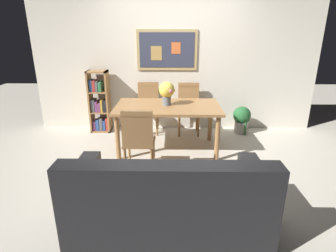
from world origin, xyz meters
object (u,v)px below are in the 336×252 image
object	(u,v)px
dining_chair_far_left	(148,104)
leather_couch	(168,203)
dining_chair_near_left	(138,137)
bookshelf	(100,105)
dining_chair_far_right	(189,104)
flower_vase	(167,91)
potted_ivy	(242,119)
dining_table	(168,111)

from	to	relation	value
dining_chair_far_left	leather_couch	size ratio (longest dim) A/B	0.51
dining_chair_near_left	bookshelf	world-z (taller)	bookshelf
dining_chair_far_left	dining_chair_far_right	size ratio (longest dim) A/B	1.00
dining_chair_near_left	bookshelf	xyz separation A→B (m)	(-0.92, 1.67, -0.03)
bookshelf	flower_vase	size ratio (longest dim) A/B	3.16
leather_couch	bookshelf	world-z (taller)	bookshelf
bookshelf	potted_ivy	world-z (taller)	bookshelf
bookshelf	flower_vase	xyz separation A→B (m)	(1.26, -0.81, 0.44)
dining_chair_far_left	bookshelf	xyz separation A→B (m)	(-0.90, 0.00, -0.03)
dining_chair_far_left	dining_chair_near_left	size ratio (longest dim) A/B	1.00
dining_chair_near_left	bookshelf	distance (m)	1.91
dining_chair_far_right	bookshelf	xyz separation A→B (m)	(-1.64, 0.04, -0.03)
dining_chair_near_left	potted_ivy	bearing A→B (deg)	43.12
dining_chair_far_left	leather_couch	distance (m)	2.78
dining_table	dining_chair_near_left	bearing A→B (deg)	-113.19
bookshelf	potted_ivy	bearing A→B (deg)	-1.66
flower_vase	dining_table	bearing A→B (deg)	-67.18
flower_vase	dining_chair_far_left	bearing A→B (deg)	114.46
dining_table	flower_vase	bearing A→B (deg)	112.82
leather_couch	flower_vase	bearing A→B (deg)	91.55
leather_couch	flower_vase	world-z (taller)	flower_vase
potted_ivy	leather_couch	bearing A→B (deg)	-116.16
dining_chair_near_left	flower_vase	bearing A→B (deg)	68.39
dining_chair_far_left	dining_chair_far_right	world-z (taller)	same
dining_chair_far_right	leather_couch	size ratio (longest dim) A/B	0.51
dining_chair_far_right	bookshelf	bearing A→B (deg)	178.58
dining_table	potted_ivy	bearing A→B (deg)	29.50
bookshelf	dining_table	bearing A→B (deg)	-33.29
dining_chair_far_right	flower_vase	distance (m)	0.95
dining_table	dining_chair_near_left	world-z (taller)	dining_chair_near_left
dining_chair_far_left	dining_chair_near_left	xyz separation A→B (m)	(0.02, -1.67, 0.00)
potted_ivy	bookshelf	bearing A→B (deg)	178.34
dining_table	flower_vase	xyz separation A→B (m)	(-0.01, 0.03, 0.30)
bookshelf	potted_ivy	xyz separation A→B (m)	(2.63, -0.08, -0.23)
dining_table	dining_chair_far_left	distance (m)	0.92
dining_chair_far_left	bookshelf	world-z (taller)	bookshelf
leather_couch	potted_ivy	bearing A→B (deg)	63.84
dining_chair_near_left	dining_chair_far_right	bearing A→B (deg)	66.09
dining_chair_far_right	dining_chair_far_left	bearing A→B (deg)	177.18
dining_chair_far_right	potted_ivy	bearing A→B (deg)	-2.06
dining_table	dining_chair_near_left	size ratio (longest dim) A/B	1.76
bookshelf	flower_vase	bearing A→B (deg)	-32.53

